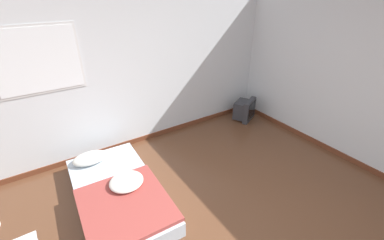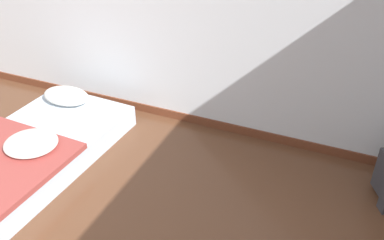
{
  "view_description": "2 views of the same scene",
  "coord_description": "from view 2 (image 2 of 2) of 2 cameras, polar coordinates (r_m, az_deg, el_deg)",
  "views": [
    {
      "loc": [
        -1.24,
        -1.17,
        2.69
      ],
      "look_at": [
        0.89,
        2.09,
        0.61
      ],
      "focal_mm": 24.0,
      "sensor_mm": 36.0,
      "label": 1
    },
    {
      "loc": [
        1.97,
        -0.66,
        2.45
      ],
      "look_at": [
        0.86,
        1.91,
        0.7
      ],
      "focal_mm": 40.0,
      "sensor_mm": 36.0,
      "label": 2
    }
  ],
  "objects": [
    {
      "name": "mattress_bed",
      "position": [
        4.18,
        -21.16,
        -4.02
      ],
      "size": [
        1.12,
        2.05,
        0.36
      ],
      "color": "silver",
      "rests_on": "ground_plane"
    }
  ]
}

